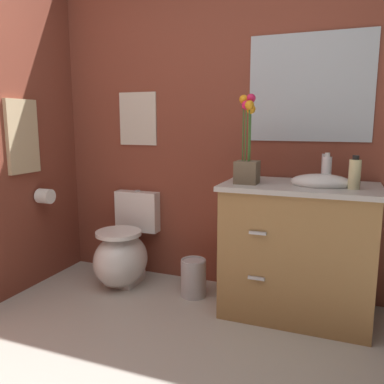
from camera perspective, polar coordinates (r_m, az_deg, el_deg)
name	(u,v)px	position (r m, az deg, el deg)	size (l,w,h in m)	color
wall_back	(252,119)	(2.89, 8.55, 10.35)	(4.09, 0.05, 2.50)	brown
toilet	(124,252)	(3.11, -9.76, -8.56)	(0.38, 0.59, 0.69)	white
vanity_cabinet	(298,249)	(2.63, 14.93, -7.86)	(0.94, 0.56, 1.03)	#9E7242
flower_vase	(247,155)	(2.49, 7.95, 5.25)	(0.14, 0.14, 0.55)	brown
soap_bottle	(355,174)	(2.45, 22.33, 2.45)	(0.07, 0.07, 0.19)	beige
lotion_bottle	(327,170)	(2.59, 18.78, 3.06)	(0.06, 0.06, 0.19)	white
trash_bin	(193,277)	(2.89, 0.21, -12.17)	(0.18, 0.18, 0.27)	#B7B7BC
wall_poster	(138,119)	(3.19, -7.78, 10.37)	(0.32, 0.01, 0.41)	beige
wall_mirror	(310,88)	(2.81, 16.55, 14.16)	(0.80, 0.01, 0.70)	#B2BCC6
hanging_towel	(23,137)	(3.08, -23.16, 7.32)	(0.03, 0.28, 0.52)	tan
toilet_paper_roll	(45,196)	(3.17, -20.35, -0.55)	(0.11, 0.11, 0.11)	white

